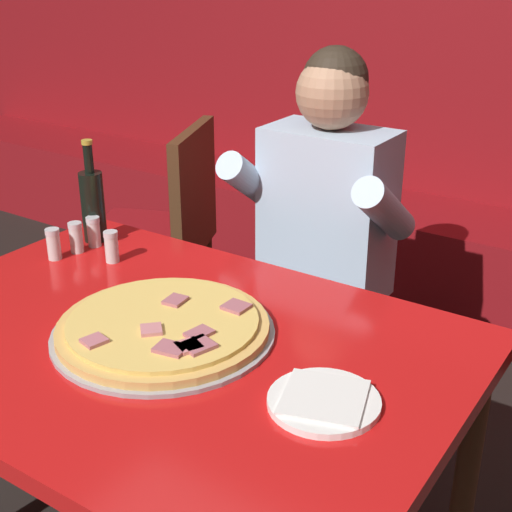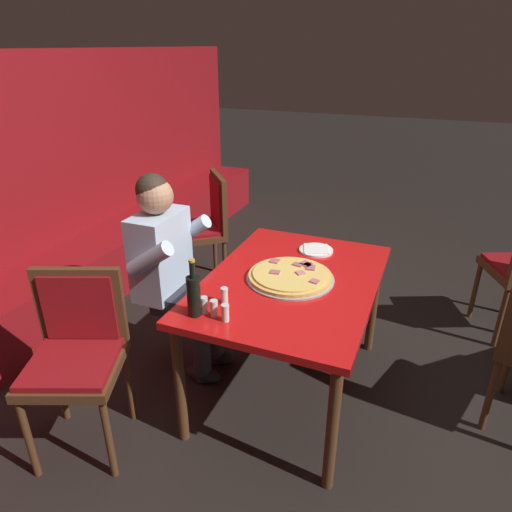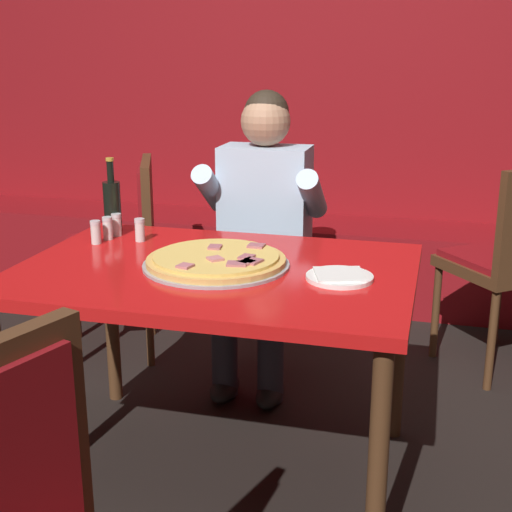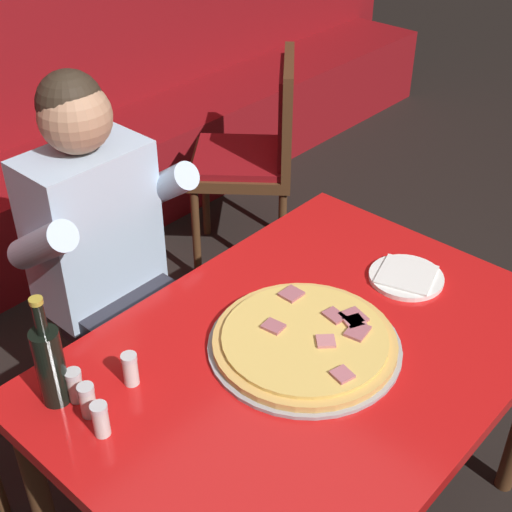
% 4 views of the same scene
% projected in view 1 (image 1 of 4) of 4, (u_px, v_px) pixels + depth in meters
% --- Properties ---
extents(booth_wall_panel, '(6.80, 0.16, 1.90)m').
position_uv_depth(booth_wall_panel, '(484.00, 89.00, 3.12)').
color(booth_wall_panel, maroon).
rests_on(booth_wall_panel, ground_plane).
extents(booth_bench, '(6.46, 0.48, 0.46)m').
position_uv_depth(booth_bench, '(441.00, 264.00, 3.17)').
color(booth_bench, maroon).
rests_on(booth_bench, ground_plane).
extents(main_dining_table, '(1.29, 0.91, 0.75)m').
position_uv_depth(main_dining_table, '(163.00, 368.00, 1.57)').
color(main_dining_table, '#4C2D19').
rests_on(main_dining_table, ground_plane).
extents(pizza, '(0.48, 0.48, 0.05)m').
position_uv_depth(pizza, '(164.00, 328.00, 1.54)').
color(pizza, '#9E9EA3').
rests_on(pizza, main_dining_table).
extents(plate_white_paper, '(0.21, 0.21, 0.02)m').
position_uv_depth(plate_white_paper, '(324.00, 401.00, 1.30)').
color(plate_white_paper, white).
rests_on(plate_white_paper, main_dining_table).
extents(beer_bottle, '(0.07, 0.07, 0.29)m').
position_uv_depth(beer_bottle, '(93.00, 203.00, 2.00)').
color(beer_bottle, black).
rests_on(beer_bottle, main_dining_table).
extents(shaker_black_pepper, '(0.04, 0.04, 0.09)m').
position_uv_depth(shaker_black_pepper, '(76.00, 239.00, 1.95)').
color(shaker_black_pepper, silver).
rests_on(shaker_black_pepper, main_dining_table).
extents(shaker_red_pepper_flakes, '(0.04, 0.04, 0.09)m').
position_uv_depth(shaker_red_pepper_flakes, '(94.00, 233.00, 1.99)').
color(shaker_red_pepper_flakes, silver).
rests_on(shaker_red_pepper_flakes, main_dining_table).
extents(shaker_oregano, '(0.04, 0.04, 0.09)m').
position_uv_depth(shaker_oregano, '(54.00, 245.00, 1.90)').
color(shaker_oregano, silver).
rests_on(shaker_oregano, main_dining_table).
extents(shaker_parmesan, '(0.04, 0.04, 0.09)m').
position_uv_depth(shaker_parmesan, '(112.00, 248.00, 1.89)').
color(shaker_parmesan, silver).
rests_on(shaker_parmesan, main_dining_table).
extents(diner_seated_blue_shirt, '(0.53, 0.53, 1.27)m').
position_uv_depth(diner_seated_blue_shirt, '(313.00, 245.00, 2.13)').
color(diner_seated_blue_shirt, black).
rests_on(diner_seated_blue_shirt, ground_plane).
extents(dining_chair_by_booth, '(0.57, 0.57, 0.94)m').
position_uv_depth(dining_chair_by_booth, '(163.00, 226.00, 2.65)').
color(dining_chair_by_booth, '#4C2D19').
rests_on(dining_chair_by_booth, ground_plane).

